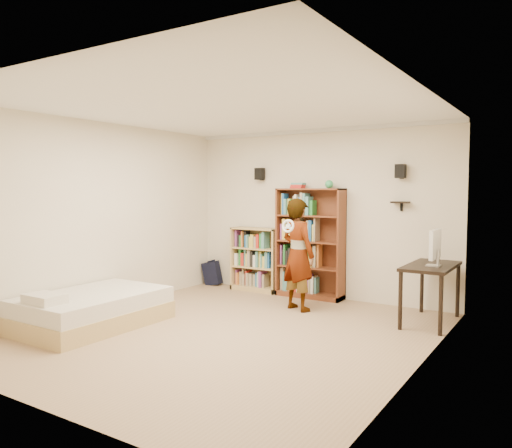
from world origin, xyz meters
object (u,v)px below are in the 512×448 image
Objects in this scene: low_bookshelf at (256,259)px; person at (298,254)px; computer_desk at (430,294)px; tall_bookshelf at (310,243)px; daybed at (93,305)px.

person is (1.25, -0.84, 0.27)m from low_bookshelf.
person reaches higher than computer_desk.
low_bookshelf is (-1.02, -0.00, -0.34)m from tall_bookshelf.
computer_desk is (2.01, -0.54, -0.49)m from tall_bookshelf.
person is at bearing 50.10° from daybed.
person is at bearing -33.87° from low_bookshelf.
daybed is at bearing -117.82° from tall_bookshelf.
computer_desk is at bearing -15.15° from tall_bookshelf.
low_bookshelf is at bearing -179.98° from tall_bookshelf.
computer_desk is 1.86m from person.
low_bookshelf is 0.60× the size of daybed.
tall_bookshelf is 1.62× the size of low_bookshelf.
tall_bookshelf is 0.97× the size of daybed.
person is at bearing -170.64° from computer_desk.
tall_bookshelf is 1.09× the size of person.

